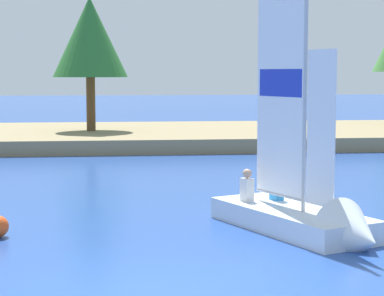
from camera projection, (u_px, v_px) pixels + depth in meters
The scene contains 4 objects.
ground_plane at pixel (164, 296), 10.62m from camera, with size 200.00×200.00×0.00m, color #234793.
shore_bank at pixel (126, 136), 34.30m from camera, with size 80.00×11.13×0.61m, color #897A56.
shoreline_tree_midleft at pixel (90, 38), 33.15m from camera, with size 3.42×3.42×6.10m.
sailboat at pixel (313, 215), 14.44m from camera, with size 3.05×4.67×6.09m.
Camera 1 is at (-0.75, -10.33, 3.22)m, focal length 68.27 mm.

